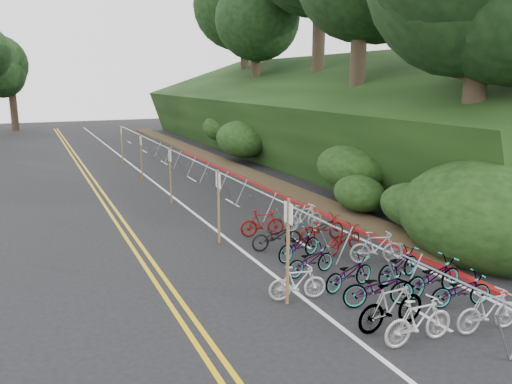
{
  "coord_description": "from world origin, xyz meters",
  "views": [
    {
      "loc": [
        -4.94,
        -10.04,
        5.38
      ],
      "look_at": [
        2.58,
        6.34,
        1.3
      ],
      "focal_mm": 35.0,
      "sensor_mm": 36.0,
      "label": 1
    }
  ],
  "objects": [
    {
      "name": "ground",
      "position": [
        0.0,
        0.0,
        0.0
      ],
      "size": [
        120.0,
        120.0,
        0.0
      ],
      "primitive_type": "plane",
      "color": "black",
      "rests_on": "ground"
    },
    {
      "name": "road_markings",
      "position": [
        0.63,
        10.1,
        0.0
      ],
      "size": [
        7.47,
        80.0,
        0.01
      ],
      "color": "gold",
      "rests_on": "ground"
    },
    {
      "name": "red_curb",
      "position": [
        5.7,
        12.0,
        0.05
      ],
      "size": [
        0.25,
        28.0,
        0.1
      ],
      "primitive_type": "cube",
      "color": "maroon",
      "rests_on": "ground"
    },
    {
      "name": "embankment",
      "position": [
        12.96,
        19.04,
        2.57
      ],
      "size": [
        14.3,
        48.14,
        9.11
      ],
      "color": "black",
      "rests_on": "ground"
    },
    {
      "name": "bike_rack_front",
      "position": [
        3.26,
        -2.56,
        0.85
      ],
      "size": [
        1.13,
        3.31,
        1.14
      ],
      "color": "gray",
      "rests_on": "ground"
    },
    {
      "name": "bike_racks_rest",
      "position": [
        3.0,
        13.0,
        0.85
      ],
      "size": [
        1.14,
        23.0,
        1.17
      ],
      "color": "gray",
      "rests_on": "ground"
    },
    {
      "name": "signpost_near",
      "position": [
        0.49,
        -0.05,
        1.51
      ],
      "size": [
        0.08,
        0.4,
        2.65
      ],
      "color": "brown",
      "rests_on": "ground"
    },
    {
      "name": "signposts_rest",
      "position": [
        0.6,
        14.0,
        1.43
      ],
      "size": [
        0.08,
        18.4,
        2.5
      ],
      "color": "brown",
      "rests_on": "ground"
    },
    {
      "name": "bike_front",
      "position": [
        0.83,
        0.06,
        0.44
      ],
      "size": [
        0.75,
        1.54,
        0.89
      ],
      "primitive_type": "imported",
      "rotation": [
        0.0,
        0.0,
        1.34
      ],
      "color": "beige",
      "rests_on": "ground"
    },
    {
      "name": "bike_valet",
      "position": [
        3.08,
        0.72,
        0.47
      ],
      "size": [
        3.12,
        9.87,
        1.09
      ],
      "color": "beige",
      "rests_on": "ground"
    }
  ]
}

